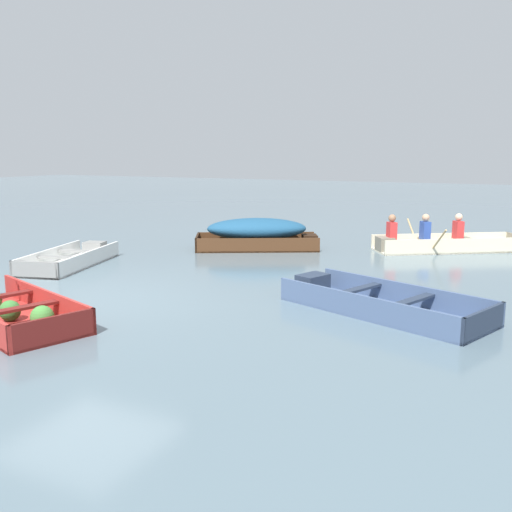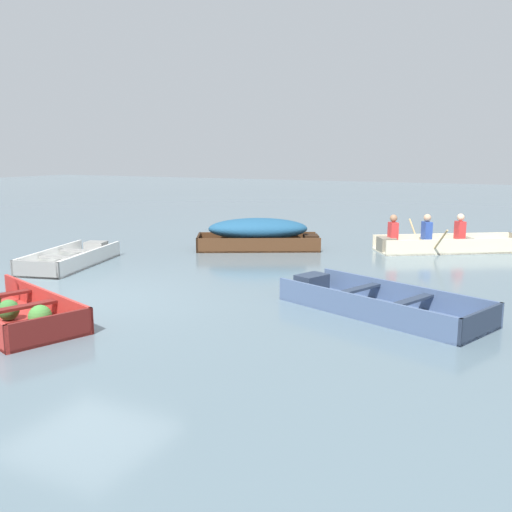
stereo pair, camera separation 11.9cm
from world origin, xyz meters
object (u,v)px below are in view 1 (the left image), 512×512
object	(u,v)px
dinghy_red_foreground	(6,310)
skiff_dark_varnish_far_moored	(258,232)
skiff_slate_blue_mid_moored	(375,303)
skiff_white_near_moored	(73,259)
rowboat_cream_with_crew	(440,242)

from	to	relation	value
dinghy_red_foreground	skiff_dark_varnish_far_moored	world-z (taller)	skiff_dark_varnish_far_moored
skiff_slate_blue_mid_moored	skiff_dark_varnish_far_moored	size ratio (longest dim) A/B	1.07
skiff_slate_blue_mid_moored	dinghy_red_foreground	bearing A→B (deg)	-149.00
dinghy_red_foreground	skiff_dark_varnish_far_moored	bearing A→B (deg)	84.86
skiff_white_near_moored	rowboat_cream_with_crew	world-z (taller)	rowboat_cream_with_crew
dinghy_red_foreground	skiff_white_near_moored	world-z (taller)	dinghy_red_foreground
skiff_white_near_moored	rowboat_cream_with_crew	size ratio (longest dim) A/B	0.80
skiff_white_near_moored	skiff_slate_blue_mid_moored	world-z (taller)	skiff_slate_blue_mid_moored
skiff_dark_varnish_far_moored	skiff_white_near_moored	bearing A→B (deg)	-127.58
skiff_white_near_moored	skiff_dark_varnish_far_moored	size ratio (longest dim) A/B	0.90
dinghy_red_foreground	rowboat_cream_with_crew	world-z (taller)	rowboat_cream_with_crew
skiff_dark_varnish_far_moored	skiff_slate_blue_mid_moored	bearing A→B (deg)	-46.63
dinghy_red_foreground	rowboat_cream_with_crew	size ratio (longest dim) A/B	0.87
rowboat_cream_with_crew	skiff_white_near_moored	bearing A→B (deg)	-142.60
skiff_white_near_moored	skiff_dark_varnish_far_moored	distance (m)	4.54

